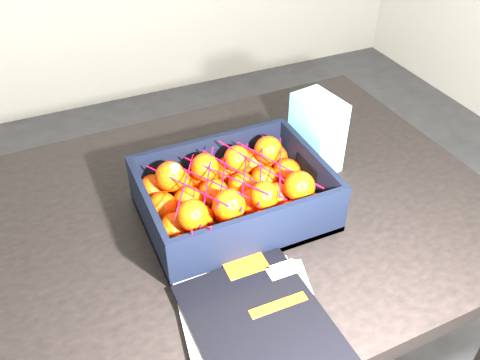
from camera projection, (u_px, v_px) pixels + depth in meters
name	position (u px, v px, depth m)	size (l,w,h in m)	color
ground	(245.00, 345.00, 1.64)	(3.50, 3.50, 0.00)	#323335
table	(210.00, 250.00, 1.08)	(1.22, 0.82, 0.75)	black
magazine_stack	(259.00, 332.00, 0.80)	(0.27, 0.32, 0.02)	silver
produce_crate	(234.00, 201.00, 1.00)	(0.35, 0.27, 0.11)	brown
clementine_heap	(232.00, 194.00, 0.99)	(0.33, 0.25, 0.11)	#FF3B05
mesh_net	(231.00, 180.00, 0.95)	(0.29, 0.23, 0.09)	red
retail_carton	(317.00, 133.00, 1.11)	(0.07, 0.11, 0.17)	silver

